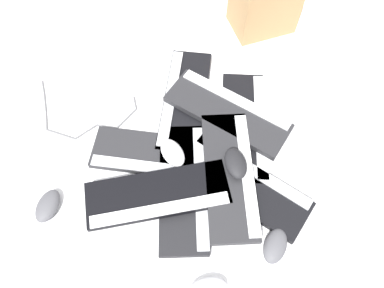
{
  "coord_description": "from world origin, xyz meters",
  "views": [
    {
      "loc": [
        0.05,
        0.61,
        1.13
      ],
      "look_at": [
        -0.01,
        0.01,
        0.03
      ],
      "focal_mm": 35.0,
      "sensor_mm": 36.0,
      "label": 1
    }
  ],
  "objects_px": {
    "mouse_2": "(236,163)",
    "keyboard_7": "(158,195)",
    "mouse_0": "(48,206)",
    "keyboard_0": "(158,155)",
    "keyboard_6": "(230,174)",
    "keyboard_2": "(243,184)",
    "keyboard_4": "(185,99)",
    "keyboard_3": "(245,126)",
    "keyboard_1": "(184,187)",
    "cardboard_box": "(265,2)",
    "keyboard_5": "(228,112)",
    "mouse_4": "(173,153)",
    "mouse_1": "(275,246)"
  },
  "relations": [
    {
      "from": "keyboard_0",
      "to": "keyboard_6",
      "type": "relative_size",
      "value": 1.04
    },
    {
      "from": "keyboard_0",
      "to": "keyboard_2",
      "type": "xyz_separation_m",
      "value": [
        -0.27,
        0.13,
        0.0
      ]
    },
    {
      "from": "mouse_0",
      "to": "keyboard_1",
      "type": "bearing_deg",
      "value": -66.46
    },
    {
      "from": "keyboard_2",
      "to": "keyboard_7",
      "type": "xyz_separation_m",
      "value": [
        0.27,
        0.02,
        0.03
      ]
    },
    {
      "from": "keyboard_2",
      "to": "mouse_2",
      "type": "bearing_deg",
      "value": -60.75
    },
    {
      "from": "keyboard_7",
      "to": "mouse_0",
      "type": "distance_m",
      "value": 0.35
    },
    {
      "from": "keyboard_0",
      "to": "keyboard_6",
      "type": "distance_m",
      "value": 0.25
    },
    {
      "from": "keyboard_5",
      "to": "keyboard_6",
      "type": "relative_size",
      "value": 0.98
    },
    {
      "from": "keyboard_5",
      "to": "mouse_4",
      "type": "distance_m",
      "value": 0.25
    },
    {
      "from": "keyboard_3",
      "to": "mouse_1",
      "type": "bearing_deg",
      "value": 93.03
    },
    {
      "from": "keyboard_2",
      "to": "mouse_4",
      "type": "xyz_separation_m",
      "value": [
        0.22,
        -0.12,
        0.04
      ]
    },
    {
      "from": "keyboard_7",
      "to": "mouse_0",
      "type": "xyz_separation_m",
      "value": [
        0.34,
        -0.0,
        -0.02
      ]
    },
    {
      "from": "keyboard_3",
      "to": "keyboard_7",
      "type": "xyz_separation_m",
      "value": [
        0.31,
        0.24,
        0.03
      ]
    },
    {
      "from": "keyboard_7",
      "to": "mouse_0",
      "type": "relative_size",
      "value": 4.11
    },
    {
      "from": "keyboard_1",
      "to": "mouse_1",
      "type": "distance_m",
      "value": 0.33
    },
    {
      "from": "keyboard_2",
      "to": "mouse_0",
      "type": "height_order",
      "value": "mouse_0"
    },
    {
      "from": "keyboard_4",
      "to": "mouse_2",
      "type": "relative_size",
      "value": 4.2
    },
    {
      "from": "keyboard_1",
      "to": "keyboard_3",
      "type": "height_order",
      "value": "same"
    },
    {
      "from": "keyboard_4",
      "to": "cardboard_box",
      "type": "bearing_deg",
      "value": -133.56
    },
    {
      "from": "keyboard_3",
      "to": "keyboard_6",
      "type": "xyz_separation_m",
      "value": [
        0.08,
        0.19,
        0.03
      ]
    },
    {
      "from": "keyboard_2",
      "to": "cardboard_box",
      "type": "distance_m",
      "value": 0.74
    },
    {
      "from": "keyboard_6",
      "to": "mouse_0",
      "type": "xyz_separation_m",
      "value": [
        0.58,
        0.04,
        -0.02
      ]
    },
    {
      "from": "mouse_2",
      "to": "cardboard_box",
      "type": "height_order",
      "value": "cardboard_box"
    },
    {
      "from": "mouse_2",
      "to": "keyboard_2",
      "type": "bearing_deg",
      "value": -158.27
    },
    {
      "from": "keyboard_6",
      "to": "mouse_1",
      "type": "relative_size",
      "value": 4.06
    },
    {
      "from": "keyboard_1",
      "to": "mouse_2",
      "type": "bearing_deg",
      "value": -167.32
    },
    {
      "from": "keyboard_7",
      "to": "keyboard_1",
      "type": "bearing_deg",
      "value": -158.9
    },
    {
      "from": "cardboard_box",
      "to": "keyboard_5",
      "type": "bearing_deg",
      "value": 65.89
    },
    {
      "from": "keyboard_0",
      "to": "mouse_4",
      "type": "bearing_deg",
      "value": 164.41
    },
    {
      "from": "mouse_4",
      "to": "keyboard_2",
      "type": "bearing_deg",
      "value": 36.61
    },
    {
      "from": "keyboard_1",
      "to": "mouse_4",
      "type": "bearing_deg",
      "value": -75.29
    },
    {
      "from": "keyboard_1",
      "to": "keyboard_7",
      "type": "xyz_separation_m",
      "value": [
        0.08,
        0.03,
        0.03
      ]
    },
    {
      "from": "mouse_2",
      "to": "mouse_4",
      "type": "bearing_deg",
      "value": 62.62
    },
    {
      "from": "mouse_2",
      "to": "keyboard_7",
      "type": "bearing_deg",
      "value": 98.06
    },
    {
      "from": "keyboard_0",
      "to": "mouse_2",
      "type": "distance_m",
      "value": 0.27
    },
    {
      "from": "mouse_4",
      "to": "cardboard_box",
      "type": "distance_m",
      "value": 0.72
    },
    {
      "from": "keyboard_1",
      "to": "mouse_2",
      "type": "distance_m",
      "value": 0.18
    },
    {
      "from": "keyboard_1",
      "to": "keyboard_5",
      "type": "distance_m",
      "value": 0.31
    },
    {
      "from": "keyboard_1",
      "to": "mouse_0",
      "type": "xyz_separation_m",
      "value": [
        0.43,
        0.03,
        0.01
      ]
    },
    {
      "from": "keyboard_0",
      "to": "mouse_1",
      "type": "bearing_deg",
      "value": 134.7
    },
    {
      "from": "keyboard_6",
      "to": "cardboard_box",
      "type": "distance_m",
      "value": 0.72
    },
    {
      "from": "keyboard_2",
      "to": "keyboard_6",
      "type": "xyz_separation_m",
      "value": [
        0.04,
        -0.03,
        0.03
      ]
    },
    {
      "from": "mouse_2",
      "to": "mouse_4",
      "type": "relative_size",
      "value": 1.0
    },
    {
      "from": "cardboard_box",
      "to": "mouse_0",
      "type": "bearing_deg",
      "value": 42.2
    },
    {
      "from": "mouse_1",
      "to": "mouse_4",
      "type": "relative_size",
      "value": 1.0
    },
    {
      "from": "keyboard_5",
      "to": "mouse_1",
      "type": "relative_size",
      "value": 3.99
    },
    {
      "from": "keyboard_2",
      "to": "keyboard_4",
      "type": "relative_size",
      "value": 0.94
    },
    {
      "from": "mouse_1",
      "to": "keyboard_3",
      "type": "bearing_deg",
      "value": 32.53
    },
    {
      "from": "keyboard_6",
      "to": "mouse_4",
      "type": "height_order",
      "value": "mouse_4"
    },
    {
      "from": "keyboard_4",
      "to": "mouse_0",
      "type": "height_order",
      "value": "mouse_0"
    }
  ]
}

